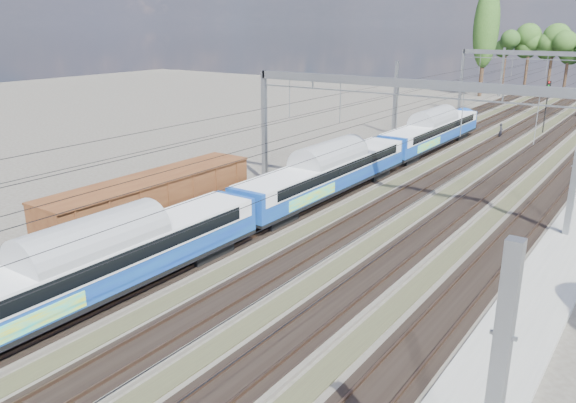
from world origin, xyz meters
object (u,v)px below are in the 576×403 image
Objects in this scene: worker at (501,131)px; signal_near at (547,100)px; emu_train at (326,168)px; freight_boxcar at (153,203)px.

worker is 7.89m from signal_near.
emu_train is 38.84m from signal_near.
signal_near is (7.25, 38.13, 1.39)m from emu_train.
freight_boxcar is 44.94m from worker.
worker is 0.28× the size of signal_near.
signal_near reaches higher than emu_train.
signal_near is at bearing -23.01° from worker.
freight_boxcar is at bearing -109.80° from emu_train.
worker is at bearing -105.41° from signal_near.
emu_train is 35.36× the size of worker.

